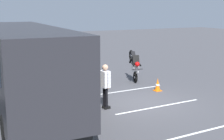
# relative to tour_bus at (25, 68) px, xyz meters

# --- Properties ---
(ground_plane) EXTENTS (80.00, 80.00, 0.00)m
(ground_plane) POSITION_rel_tour_bus_xyz_m (-1.58, -4.55, -1.64)
(ground_plane) COLOR #424247
(tour_bus) EXTENTS (9.73, 2.85, 3.25)m
(tour_bus) POSITION_rel_tour_bus_xyz_m (0.00, 0.00, 0.00)
(tour_bus) COLOR #26262B
(tour_bus) RESTS_ON ground_plane
(spectator_far_left) EXTENTS (0.58, 0.34, 1.81)m
(spectator_far_left) POSITION_rel_tour_bus_xyz_m (-1.62, -2.78, -0.56)
(spectator_far_left) COLOR black
(spectator_far_left) RESTS_ON ground_plane
(spectator_left) EXTENTS (0.57, 0.39, 1.82)m
(spectator_left) POSITION_rel_tour_bus_xyz_m (-0.27, -2.58, -0.55)
(spectator_left) COLOR black
(spectator_left) RESTS_ON ground_plane
(spectator_centre) EXTENTS (0.57, 0.32, 1.74)m
(spectator_centre) POSITION_rel_tour_bus_xyz_m (0.85, -2.60, -0.61)
(spectator_centre) COLOR #473823
(spectator_centre) RESTS_ON ground_plane
(parked_motorcycle_silver) EXTENTS (2.05, 0.58, 0.99)m
(parked_motorcycle_silver) POSITION_rel_tour_bus_xyz_m (-0.72, -1.93, -1.16)
(parked_motorcycle_silver) COLOR black
(parked_motorcycle_silver) RESTS_ON ground_plane
(stunt_motorcycle) EXTENTS (1.92, 0.86, 1.77)m
(stunt_motorcycle) POSITION_rel_tour_bus_xyz_m (1.90, -6.21, -0.62)
(stunt_motorcycle) COLOR black
(stunt_motorcycle) RESTS_ON ground_plane
(traffic_cone) EXTENTS (0.34, 0.34, 0.63)m
(traffic_cone) POSITION_rel_tour_bus_xyz_m (-0.29, -6.24, -1.34)
(traffic_cone) COLOR orange
(traffic_cone) RESTS_ON ground_plane
(bay_line_a) EXTENTS (0.26, 4.92, 0.01)m
(bay_line_a) POSITION_rel_tour_bus_xyz_m (-5.18, -4.86, -1.64)
(bay_line_a) COLOR white
(bay_line_a) RESTS_ON ground_plane
(bay_line_b) EXTENTS (0.23, 4.11, 0.01)m
(bay_line_b) POSITION_rel_tour_bus_xyz_m (-2.37, -4.86, -1.64)
(bay_line_b) COLOR white
(bay_line_b) RESTS_ON ground_plane
(bay_line_c) EXTENTS (0.23, 4.17, 0.01)m
(bay_line_c) POSITION_rel_tour_bus_xyz_m (0.43, -4.86, -1.64)
(bay_line_c) COLOR white
(bay_line_c) RESTS_ON ground_plane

